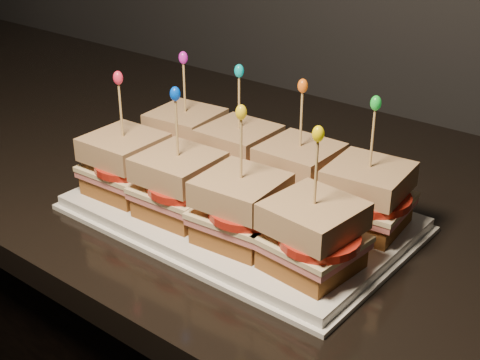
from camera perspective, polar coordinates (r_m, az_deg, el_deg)
The scene contains 59 objects.
granite_slab at distance 1.11m, azimuth -8.63°, elevation 3.24°, with size 2.37×0.69×0.04m, color black.
platter at distance 0.82m, azimuth 0.00°, elevation -2.88°, with size 0.40×0.25×0.02m, color white.
platter_rim at distance 0.83m, azimuth 0.00°, elevation -3.24°, with size 0.41×0.26×0.01m, color white.
sandwich_0_bread_bot at distance 0.94m, azimuth -4.56°, elevation 2.16°, with size 0.08×0.08×0.02m, color brown.
sandwich_0_ham at distance 0.93m, azimuth -4.59°, elevation 3.04°, with size 0.09×0.09×0.01m, color #BF5154.
sandwich_0_cheese at distance 0.93m, azimuth -4.60°, elevation 3.44°, with size 0.09×0.09×0.01m, color beige.
sandwich_0_tomato at distance 0.91m, azimuth -4.33°, elevation 3.58°, with size 0.08×0.08×0.01m, color #B02014.
sandwich_0_bread_top at distance 0.92m, azimuth -4.66°, elevation 4.97°, with size 0.09×0.09×0.03m, color brown.
sandwich_0_pick at distance 0.90m, azimuth -4.76°, elevation 7.61°, with size 0.00×0.00×0.09m, color tan.
sandwich_0_frill at distance 0.89m, azimuth -4.87°, elevation 10.36°, with size 0.01×0.01×0.02m, color #C51DBB.
sandwich_1_bread_bot at distance 0.88m, azimuth -0.08°, elevation 0.61°, with size 0.08×0.08×0.02m, color brown.
sandwich_1_ham at distance 0.87m, azimuth -0.08°, elevation 1.54°, with size 0.09×0.09×0.01m, color #BF5154.
sandwich_1_cheese at distance 0.87m, azimuth -0.08°, elevation 1.96°, with size 0.09×0.09×0.01m, color beige.
sandwich_1_tomato at distance 0.86m, azimuth 0.29°, elevation 2.08°, with size 0.08×0.08×0.01m, color #B02014.
sandwich_1_bread_top at distance 0.86m, azimuth -0.08°, elevation 3.58°, with size 0.09×0.09×0.03m, color brown.
sandwich_1_pick at distance 0.84m, azimuth -0.08°, elevation 6.37°, with size 0.00×0.00×0.09m, color tan.
sandwich_1_frill at distance 0.83m, azimuth -0.08°, elevation 9.30°, with size 0.01×0.01×0.02m, color #04A6B2.
sandwich_2_bread_bot at distance 0.83m, azimuth 4.98°, elevation -1.14°, with size 0.08×0.08×0.02m, color brown.
sandwich_2_ham at distance 0.82m, azimuth 5.02°, elevation -0.17°, with size 0.09×0.09×0.01m, color #BF5154.
sandwich_2_cheese at distance 0.82m, azimuth 5.04°, elevation 0.27°, with size 0.09×0.09×0.01m, color beige.
sandwich_2_tomato at distance 0.81m, azimuth 5.52°, elevation 0.37°, with size 0.08×0.08×0.01m, color #B02014.
sandwich_2_bread_top at distance 0.81m, azimuth 5.11°, elevation 1.96°, with size 0.09×0.09×0.03m, color brown.
sandwich_2_pick at distance 0.79m, azimuth 5.24°, elevation 4.91°, with size 0.00×0.00×0.09m, color tan.
sandwich_2_frill at distance 0.78m, azimuth 5.37°, elevation 8.01°, with size 0.01×0.01×0.02m, color orange.
sandwich_3_bread_bot at distance 0.79m, azimuth 10.63°, elevation -3.09°, with size 0.08×0.08×0.02m, color brown.
sandwich_3_ham at distance 0.78m, azimuth 10.72°, elevation -2.09°, with size 0.09×0.09×0.01m, color #BF5154.
sandwich_3_cheese at distance 0.78m, azimuth 10.76°, elevation -1.63°, with size 0.09×0.09×0.01m, color beige.
sandwich_3_tomato at distance 0.76m, azimuth 11.37°, elevation -1.55°, with size 0.08×0.08×0.01m, color #B02014.
sandwich_3_bread_top at distance 0.77m, azimuth 10.93°, elevation 0.13°, with size 0.09×0.09×0.03m, color brown.
sandwich_3_pick at distance 0.75m, azimuth 11.21°, elevation 3.20°, with size 0.00×0.00×0.09m, color tan.
sandwich_3_frill at distance 0.73m, azimuth 11.51°, elevation 6.45°, with size 0.01×0.01×0.02m, color green.
sandwich_4_bread_bot at distance 0.87m, azimuth -9.64°, elevation -0.20°, with size 0.08×0.08×0.02m, color brown.
sandwich_4_ham at distance 0.86m, azimuth -9.72°, elevation 0.73°, with size 0.09×0.09×0.01m, color #BF5154.
sandwich_4_cheese at distance 0.86m, azimuth -9.76°, elevation 1.15°, with size 0.09×0.09×0.01m, color beige.
sandwich_4_tomato at distance 0.84m, azimuth -9.55°, elevation 1.27°, with size 0.08×0.08×0.01m, color #B02014.
sandwich_4_bread_top at distance 0.85m, azimuth -9.89°, elevation 2.79°, with size 0.09×0.09×0.03m, color brown.
sandwich_4_pick at distance 0.83m, azimuth -10.12°, elevation 5.61°, with size 0.00×0.00×0.09m, color tan.
sandwich_4_frill at distance 0.82m, azimuth -10.37°, elevation 8.58°, with size 0.01×0.01×0.02m, color #F02544.
sandwich_5_bread_bot at distance 0.80m, azimuth -5.14°, elevation -2.07°, with size 0.08×0.08×0.02m, color brown.
sandwich_5_ham at distance 0.80m, azimuth -5.18°, elevation -1.08°, with size 0.09×0.09×0.01m, color #BF5154.
sandwich_5_cheese at distance 0.79m, azimuth -5.20°, elevation -0.63°, with size 0.09×0.09×0.01m, color beige.
sandwich_5_tomato at distance 0.78m, azimuth -4.89°, elevation -0.54°, with size 0.08×0.08×0.01m, color #B02014.
sandwich_5_bread_top at distance 0.78m, azimuth -5.28°, elevation 1.11°, with size 0.09×0.09×0.03m, color brown.
sandwich_5_pick at distance 0.77m, azimuth -5.41°, elevation 4.14°, with size 0.00×0.00×0.09m, color tan.
sandwich_5_frill at distance 0.75m, azimuth -5.56°, elevation 7.33°, with size 0.01×0.01×0.02m, color #0242E1.
sandwich_6_bread_bot at distance 0.75m, azimuth 0.09°, elevation -4.20°, with size 0.08×0.08×0.02m, color brown.
sandwich_6_ham at distance 0.74m, azimuth 0.09°, elevation -3.16°, with size 0.09×0.09×0.01m, color #BF5154.
sandwich_6_cheese at distance 0.74m, azimuth 0.09°, elevation -2.69°, with size 0.09×0.09×0.01m, color beige.
sandwich_6_tomato at distance 0.72m, azimuth 0.53°, elevation -2.63°, with size 0.08×0.08×0.01m, color #B02014.
sandwich_6_bread_top at distance 0.73m, azimuth 0.09°, elevation -0.85°, with size 0.09×0.09×0.03m, color brown.
sandwich_6_pick at distance 0.71m, azimuth 0.09°, elevation 2.38°, with size 0.00×0.00×0.09m, color tan.
sandwich_6_frill at distance 0.69m, azimuth 0.10°, elevation 5.80°, with size 0.01×0.01×0.02m, color yellow.
sandwich_7_bread_bot at distance 0.70m, azimuth 6.11°, elevation -6.61°, with size 0.08×0.08×0.02m, color brown.
sandwich_7_ham at distance 0.69m, azimuth 6.17°, elevation -5.52°, with size 0.09×0.09×0.01m, color #BF5154.
sandwich_7_cheese at distance 0.69m, azimuth 6.20°, elevation -5.02°, with size 0.09×0.09×0.01m, color beige.
sandwich_7_tomato at distance 0.68m, azimuth 6.79°, elevation -5.01°, with size 0.08×0.08×0.01m, color #B02014.
sandwich_7_bread_top at distance 0.68m, azimuth 6.30°, elevation -3.10°, with size 0.09×0.09×0.03m, color brown.
sandwich_7_pick at distance 0.66m, azimuth 6.49°, elevation 0.29°, with size 0.00×0.00×0.09m, color tan.
sandwich_7_frill at distance 0.64m, azimuth 6.69°, elevation 3.93°, with size 0.01×0.01×0.02m, color yellow.
Camera 1 is at (0.35, 0.98, 1.33)m, focal length 50.00 mm.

